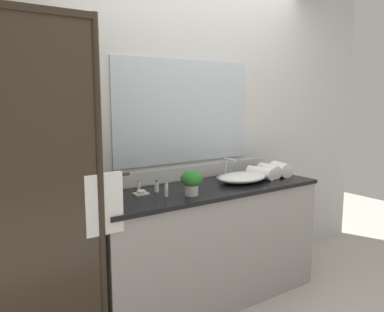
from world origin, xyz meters
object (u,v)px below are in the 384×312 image
faucet (226,171)px  amenity_bottle_shampoo (166,190)px  amenity_bottle_lotion (139,186)px  rolled_towel_far_edge (260,173)px  soap_dish (141,193)px  rolled_towel_near_edge (281,169)px  amenity_bottle_body_wash (157,186)px  sink_basin (242,177)px  potted_plant (192,181)px  rolled_towel_middle (269,171)px

faucet → amenity_bottle_shampoo: size_ratio=1.80×
amenity_bottle_lotion → rolled_towel_far_edge: 1.04m
faucet → soap_dish: bearing=-173.5°
amenity_bottle_lotion → rolled_towel_near_edge: size_ratio=0.42×
faucet → amenity_bottle_lotion: faucet is taller
faucet → amenity_bottle_body_wash: 0.72m
sink_basin → rolled_towel_near_edge: bearing=-0.7°
potted_plant → amenity_bottle_body_wash: size_ratio=2.03×
amenity_bottle_lotion → rolled_towel_near_edge: 1.26m
soap_dish → rolled_towel_far_edge: size_ratio=0.42×
potted_plant → rolled_towel_middle: bearing=9.1°
sink_basin → potted_plant: size_ratio=2.40×
amenity_bottle_shampoo → rolled_towel_near_edge: (1.16, 0.05, 0.01)m
soap_dish → amenity_bottle_shampoo: size_ratio=1.04×
sink_basin → amenity_bottle_lotion: 0.83m
rolled_towel_far_edge → amenity_bottle_lotion: bearing=169.8°
faucet → potted_plant: bearing=-151.1°
potted_plant → rolled_towel_far_edge: 0.79m
sink_basin → amenity_bottle_shampoo: (-0.73, -0.05, 0.01)m
amenity_bottle_shampoo → amenity_bottle_body_wash: size_ratio=1.13×
amenity_bottle_shampoo → rolled_towel_far_edge: bearing=3.8°
sink_basin → rolled_towel_far_edge: (0.22, 0.01, 0.01)m
amenity_bottle_shampoo → amenity_bottle_lotion: bearing=108.3°
soap_dish → rolled_towel_far_edge: 1.06m
faucet → rolled_towel_far_edge: bearing=-40.0°
rolled_towel_middle → rolled_towel_far_edge: bearing=-173.7°
potted_plant → amenity_bottle_lotion: (-0.24, 0.32, -0.06)m
amenity_bottle_shampoo → rolled_towel_far_edge: size_ratio=0.41×
sink_basin → rolled_towel_far_edge: bearing=3.1°
potted_plant → faucet: bearing=28.9°
faucet → soap_dish: faucet is taller
soap_dish → rolled_towel_near_edge: size_ratio=0.50×
sink_basin → amenity_bottle_shampoo: bearing=-176.0°
rolled_towel_middle → soap_dish: bearing=176.4°
faucet → amenity_bottle_lotion: 0.81m
sink_basin → potted_plant: (-0.57, -0.12, 0.06)m
amenity_bottle_body_wash → amenity_bottle_shampoo: bearing=-94.1°
sink_basin → amenity_bottle_lotion: size_ratio=4.99×
faucet → rolled_towel_middle: faucet is taller
rolled_towel_near_edge → amenity_bottle_body_wash: bearing=174.7°
sink_basin → rolled_towel_near_edge: (0.44, -0.01, 0.02)m
sink_basin → faucet: (0.00, 0.19, 0.02)m
amenity_bottle_body_wash → rolled_towel_near_edge: size_ratio=0.43×
amenity_bottle_body_wash → rolled_towel_far_edge: rolled_towel_far_edge is taller
amenity_bottle_body_wash → rolled_towel_far_edge: bearing=-5.5°
sink_basin → rolled_towel_middle: size_ratio=1.87×
rolled_towel_middle → potted_plant: bearing=-170.9°
soap_dish → rolled_towel_near_edge: rolled_towel_near_edge is taller
sink_basin → amenity_bottle_body_wash: size_ratio=4.88×
soap_dish → rolled_towel_middle: bearing=-3.6°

